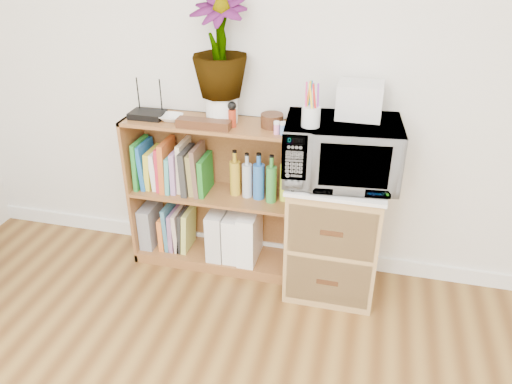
% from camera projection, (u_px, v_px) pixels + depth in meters
% --- Properties ---
extents(skirting_board, '(4.00, 0.02, 0.10)m').
position_uv_depth(skirting_board, '(273.00, 249.00, 3.27)').
color(skirting_board, white).
rests_on(skirting_board, ground).
extents(bookshelf, '(1.00, 0.30, 0.95)m').
position_uv_depth(bookshelf, '(213.00, 196.00, 3.03)').
color(bookshelf, brown).
rests_on(bookshelf, ground).
extents(wicker_unit, '(0.50, 0.45, 0.70)m').
position_uv_depth(wicker_unit, '(334.00, 236.00, 2.86)').
color(wicker_unit, '#9E7542').
rests_on(wicker_unit, ground).
extents(microwave, '(0.63, 0.46, 0.33)m').
position_uv_depth(microwave, '(341.00, 152.00, 2.60)').
color(microwave, silver).
rests_on(microwave, wicker_unit).
extents(pen_cup, '(0.09, 0.09, 0.10)m').
position_uv_depth(pen_cup, '(311.00, 116.00, 2.44)').
color(pen_cup, silver).
rests_on(pen_cup, microwave).
extents(small_appliance, '(0.23, 0.19, 0.18)m').
position_uv_depth(small_appliance, '(360.00, 100.00, 2.54)').
color(small_appliance, silver).
rests_on(small_appliance, microwave).
extents(router, '(0.19, 0.13, 0.04)m').
position_uv_depth(router, '(147.00, 115.00, 2.85)').
color(router, black).
rests_on(router, bookshelf).
extents(white_bowl, '(0.13, 0.13, 0.03)m').
position_uv_depth(white_bowl, '(171.00, 118.00, 2.81)').
color(white_bowl, silver).
rests_on(white_bowl, bookshelf).
extents(plant_pot, '(0.18, 0.18, 0.15)m').
position_uv_depth(plant_pot, '(222.00, 109.00, 2.77)').
color(plant_pot, white).
rests_on(plant_pot, bookshelf).
extents(potted_plant, '(0.31, 0.31, 0.55)m').
position_uv_depth(potted_plant, '(220.00, 45.00, 2.60)').
color(potted_plant, '#307A38').
rests_on(potted_plant, plant_pot).
extents(trinket_box, '(0.30, 0.07, 0.05)m').
position_uv_depth(trinket_box, '(204.00, 124.00, 2.70)').
color(trinket_box, '#3C2110').
rests_on(trinket_box, bookshelf).
extents(kokeshi_doll, '(0.04, 0.04, 0.10)m').
position_uv_depth(kokeshi_doll, '(232.00, 118.00, 2.71)').
color(kokeshi_doll, '#9C2A13').
rests_on(kokeshi_doll, bookshelf).
extents(wooden_bowl, '(0.12, 0.12, 0.07)m').
position_uv_depth(wooden_bowl, '(272.00, 120.00, 2.72)').
color(wooden_bowl, '#381B0F').
rests_on(wooden_bowl, bookshelf).
extents(paint_jars, '(0.11, 0.04, 0.06)m').
position_uv_depth(paint_jars, '(283.00, 129.00, 2.62)').
color(paint_jars, '#DA7986').
rests_on(paint_jars, bookshelf).
extents(file_box, '(0.08, 0.22, 0.28)m').
position_uv_depth(file_box, '(151.00, 224.00, 3.24)').
color(file_box, gray).
rests_on(file_box, bookshelf).
extents(magazine_holder_left, '(0.10, 0.25, 0.31)m').
position_uv_depth(magazine_holder_left, '(219.00, 232.00, 3.13)').
color(magazine_holder_left, silver).
rests_on(magazine_holder_left, bookshelf).
extents(magazine_holder_mid, '(0.10, 0.24, 0.30)m').
position_uv_depth(magazine_holder_mid, '(235.00, 235.00, 3.11)').
color(magazine_holder_mid, white).
rests_on(magazine_holder_mid, bookshelf).
extents(magazine_holder_right, '(0.10, 0.26, 0.33)m').
position_uv_depth(magazine_holder_right, '(250.00, 235.00, 3.08)').
color(magazine_holder_right, white).
rests_on(magazine_holder_right, bookshelf).
extents(cookbooks, '(0.44, 0.20, 0.31)m').
position_uv_depth(cookbooks, '(173.00, 168.00, 3.00)').
color(cookbooks, '#22822D').
rests_on(cookbooks, bookshelf).
extents(liquor_bottles, '(0.44, 0.07, 0.29)m').
position_uv_depth(liquor_bottles, '(266.00, 178.00, 2.88)').
color(liquor_bottles, '#B69222').
rests_on(liquor_bottles, bookshelf).
extents(lower_books, '(0.20, 0.19, 0.30)m').
position_uv_depth(lower_books, '(177.00, 228.00, 3.21)').
color(lower_books, orange).
rests_on(lower_books, bookshelf).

